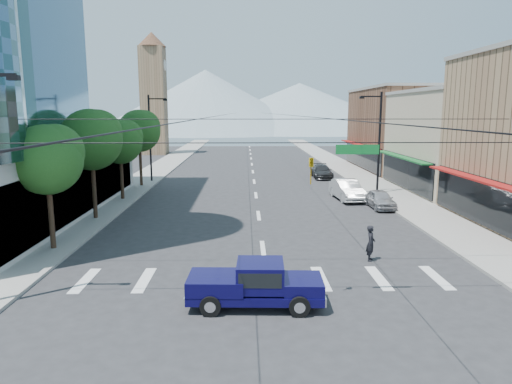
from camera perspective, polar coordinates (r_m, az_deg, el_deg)
ground at (r=19.19m, az=1.58°, el=-12.43°), size 160.00×160.00×0.00m
sidewalk_left at (r=59.21m, az=-12.14°, el=2.78°), size 4.00×120.00×0.15m
sidewalk_right at (r=59.59m, az=11.20°, el=2.86°), size 4.00×120.00×0.15m
shop_mid at (r=46.76m, az=25.37°, el=5.61°), size 12.00×14.00×9.00m
shop_far at (r=61.43m, az=18.72°, el=7.34°), size 12.00×18.00×10.00m
clock_tower at (r=81.28m, az=-12.69°, el=12.14°), size 4.80×4.80×20.40m
mountain_left at (r=168.34m, az=-6.28°, el=11.23°), size 80.00×80.00×22.00m
mountain_right at (r=178.95m, az=5.45°, el=10.53°), size 90.00×90.00×18.00m
tree_near at (r=25.98m, az=-24.37°, el=3.98°), size 3.65×3.64×6.71m
tree_midnear at (r=32.48m, az=-19.67°, el=6.39°), size 4.09×4.09×7.52m
tree_midfar at (r=39.21m, az=-16.43°, el=6.21°), size 3.65×3.64×6.71m
tree_far at (r=45.97m, az=-14.22°, el=7.57°), size 4.09×4.09×7.52m
signal_rig at (r=16.96m, az=2.48°, el=0.91°), size 21.80×0.20×9.00m
lamp_pole_nw at (r=48.75m, az=-12.97°, el=6.98°), size 2.00×0.25×9.00m
lamp_pole_ne at (r=41.44m, az=15.00°, el=6.40°), size 2.00×0.25×9.00m
pickup_truck at (r=17.60m, az=-0.16°, el=-11.35°), size 5.24×2.18×1.75m
pedestrian at (r=23.42m, az=14.15°, el=-6.22°), size 0.62×0.76×1.79m
parked_car_near at (r=36.22m, az=15.25°, el=-0.87°), size 1.74×4.12×1.39m
parked_car_mid at (r=39.00m, az=11.30°, el=0.28°), size 2.25×5.29×1.70m
parked_car_far at (r=51.36m, az=8.23°, el=2.55°), size 2.08×5.00×1.44m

